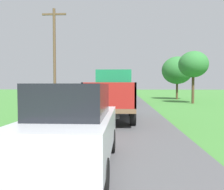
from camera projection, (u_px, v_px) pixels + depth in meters
name	position (u px, v px, depth m)	size (l,w,h in m)	color
banana_truck_near	(113.00, 94.00, 13.18)	(2.38, 5.82, 2.80)	#2D2D30
banana_truck_far	(121.00, 90.00, 25.69)	(2.38, 5.81, 2.80)	#2D2D30
utility_pole_roadside	(55.00, 57.00, 16.60)	(1.74, 0.20, 7.48)	brown
roadside_tree_near_left	(177.00, 70.00, 31.31)	(4.18, 4.18, 5.87)	#4C3823
roadside_tree_mid_right	(193.00, 64.00, 24.28)	(3.10, 3.10, 5.57)	#4C3823
following_car	(74.00, 125.00, 5.13)	(1.74, 4.10, 1.92)	#B7BABF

